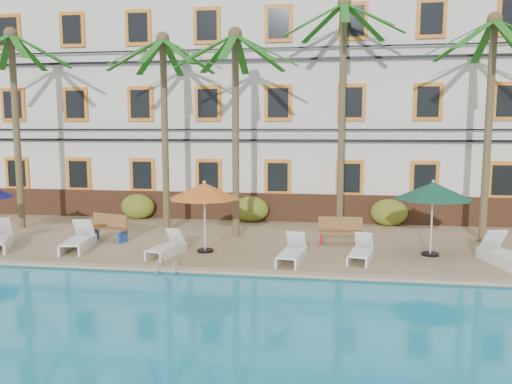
% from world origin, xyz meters
% --- Properties ---
extents(ground, '(100.00, 100.00, 0.00)m').
position_xyz_m(ground, '(0.00, 0.00, 0.00)').
color(ground, '#384C23').
rests_on(ground, ground).
extents(pool_deck, '(30.00, 12.00, 0.25)m').
position_xyz_m(pool_deck, '(0.00, 5.00, 0.12)').
color(pool_deck, tan).
rests_on(pool_deck, ground).
extents(pool_coping, '(30.00, 0.35, 0.06)m').
position_xyz_m(pool_coping, '(0.00, -0.90, 0.28)').
color(pool_coping, tan).
rests_on(pool_coping, pool_deck).
extents(hotel_building, '(25.40, 6.44, 10.22)m').
position_xyz_m(hotel_building, '(0.00, 9.98, 5.37)').
color(hotel_building, silver).
rests_on(hotel_building, pool_deck).
extents(palm_a, '(4.47, 4.47, 7.78)m').
position_xyz_m(palm_a, '(-8.45, 4.02, 5.27)').
color(palm_a, brown).
rests_on(palm_a, pool_deck).
extents(palm_b, '(4.47, 4.47, 7.52)m').
position_xyz_m(palm_b, '(-2.57, 4.40, 5.12)').
color(palm_b, brown).
rests_on(palm_b, pool_deck).
extents(palm_c, '(4.47, 4.47, 7.47)m').
position_xyz_m(palm_c, '(0.31, 3.68, 5.09)').
color(palm_c, brown).
rests_on(palm_c, pool_deck).
extents(palm_d, '(4.47, 4.47, 8.79)m').
position_xyz_m(palm_d, '(4.09, 5.34, 5.84)').
color(palm_d, brown).
rests_on(palm_d, pool_deck).
extents(palm_e, '(4.47, 4.47, 7.79)m').
position_xyz_m(palm_e, '(9.00, 4.09, 5.28)').
color(palm_e, brown).
rests_on(palm_e, pool_deck).
extents(shrub_left, '(1.50, 0.90, 1.10)m').
position_xyz_m(shrub_left, '(-4.62, 6.60, 0.80)').
color(shrub_left, '#1B5719').
rests_on(shrub_left, pool_deck).
extents(shrub_mid, '(1.50, 0.90, 1.10)m').
position_xyz_m(shrub_mid, '(0.40, 6.60, 0.80)').
color(shrub_mid, '#1B5719').
rests_on(shrub_mid, pool_deck).
extents(shrub_right, '(1.50, 0.90, 1.10)m').
position_xyz_m(shrub_right, '(6.10, 6.60, 0.80)').
color(shrub_right, '#1B5719').
rests_on(shrub_right, pool_deck).
extents(umbrella_red, '(2.30, 2.30, 2.31)m').
position_xyz_m(umbrella_red, '(-0.26, 1.28, 2.21)').
color(umbrella_red, black).
rests_on(umbrella_red, pool_deck).
extents(umbrella_green, '(2.37, 2.37, 2.38)m').
position_xyz_m(umbrella_green, '(6.83, 1.86, 2.27)').
color(umbrella_green, black).
rests_on(umbrella_green, pool_deck).
extents(lounger_b, '(1.02, 2.01, 0.91)m').
position_xyz_m(lounger_b, '(-4.47, 1.03, 0.54)').
color(lounger_b, white).
rests_on(lounger_b, pool_deck).
extents(lounger_c, '(0.93, 1.73, 0.77)m').
position_xyz_m(lounger_c, '(-1.35, 0.73, 0.50)').
color(lounger_c, white).
rests_on(lounger_c, pool_deck).
extents(lounger_d, '(0.87, 1.82, 0.83)m').
position_xyz_m(lounger_d, '(2.60, 0.51, 0.52)').
color(lounger_d, white).
rests_on(lounger_d, pool_deck).
extents(lounger_e, '(0.92, 1.74, 0.78)m').
position_xyz_m(lounger_e, '(4.65, 0.95, 0.50)').
color(lounger_e, white).
rests_on(lounger_e, pool_deck).
extents(lounger_f, '(1.19, 2.10, 0.94)m').
position_xyz_m(lounger_f, '(8.76, 1.03, 0.55)').
color(lounger_f, white).
rests_on(lounger_f, pool_deck).
extents(bench_left, '(1.57, 0.88, 0.93)m').
position_xyz_m(bench_left, '(-4.02, 2.41, 0.72)').
color(bench_left, olive).
rests_on(bench_left, pool_deck).
extents(bench_right, '(1.52, 0.53, 0.93)m').
position_xyz_m(bench_right, '(4.06, 2.99, 0.72)').
color(bench_right, olive).
rests_on(bench_right, pool_deck).
extents(pool_ladder, '(0.54, 0.74, 0.74)m').
position_xyz_m(pool_ladder, '(-0.75, -1.00, 0.25)').
color(pool_ladder, silver).
rests_on(pool_ladder, ground).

